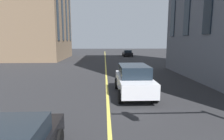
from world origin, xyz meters
name	(u,v)px	position (x,y,z in m)	size (l,w,h in m)	color
lane_centre_line	(106,72)	(20.00, 0.00, 0.00)	(80.00, 0.16, 0.01)	#D8C64C
car_white_mid	(134,80)	(11.44, -1.64, 0.97)	(4.70, 2.14, 1.88)	silver
car_black_trailing	(127,53)	(40.49, -4.90, 0.70)	(4.40, 1.95, 1.37)	black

